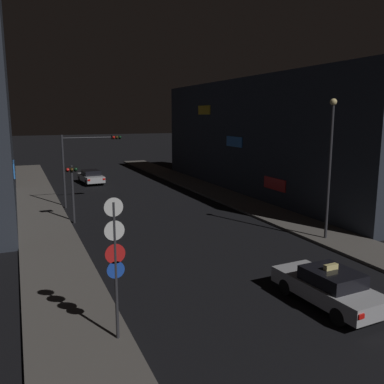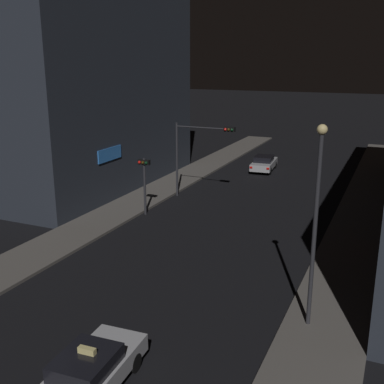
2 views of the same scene
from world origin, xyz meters
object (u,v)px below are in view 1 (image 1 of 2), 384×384
(taxi, at_px, (329,287))
(traffic_light_overhead, at_px, (86,155))
(far_car, at_px, (91,177))
(traffic_light_left_kerb, at_px, (72,182))
(sign_pole_left, at_px, (115,257))
(street_lamp_near_block, at_px, (330,158))

(taxi, relative_size, traffic_light_overhead, 0.82)
(far_car, xyz_separation_m, traffic_light_left_kerb, (-3.73, -15.69, 1.99))
(taxi, relative_size, sign_pole_left, 1.02)
(taxi, distance_m, sign_pole_left, 8.05)
(traffic_light_overhead, height_order, street_lamp_near_block, street_lamp_near_block)
(far_car, height_order, traffic_light_overhead, traffic_light_overhead)
(sign_pole_left, bearing_deg, traffic_light_left_kerb, 87.43)
(sign_pole_left, xyz_separation_m, street_lamp_near_block, (13.21, 6.01, 1.84))
(traffic_light_overhead, bearing_deg, traffic_light_left_kerb, -109.17)
(taxi, distance_m, traffic_light_left_kerb, 17.59)
(far_car, bearing_deg, street_lamp_near_block, -70.75)
(taxi, xyz_separation_m, traffic_light_left_kerb, (-7.07, 15.98, 1.99))
(traffic_light_overhead, distance_m, traffic_light_left_kerb, 5.34)
(taxi, bearing_deg, traffic_light_overhead, 104.42)
(taxi, distance_m, street_lamp_near_block, 9.34)
(far_car, relative_size, street_lamp_near_block, 0.60)
(far_car, bearing_deg, traffic_light_overhead, -100.61)
(traffic_light_overhead, height_order, sign_pole_left, traffic_light_overhead)
(taxi, height_order, traffic_light_left_kerb, traffic_light_left_kerb)
(traffic_light_left_kerb, relative_size, street_lamp_near_block, 0.50)
(taxi, bearing_deg, traffic_light_left_kerb, 113.86)
(sign_pole_left, relative_size, street_lamp_near_block, 0.58)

